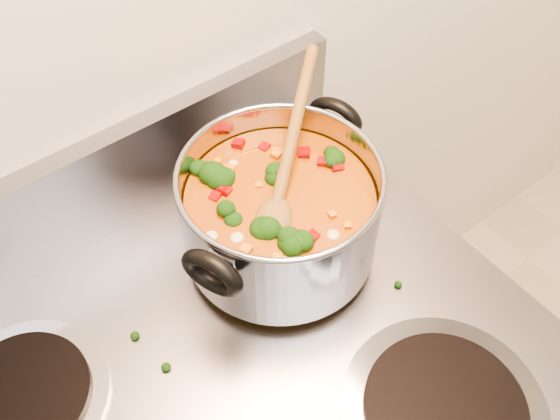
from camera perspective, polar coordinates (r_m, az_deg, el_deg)
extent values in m
cube|color=gray|center=(0.87, -17.06, 1.38)|extent=(0.80, 0.03, 0.16)
cylinder|color=#A5A5AD|center=(0.78, 14.76, -17.37)|extent=(0.24, 0.24, 0.01)
cylinder|color=black|center=(0.78, 14.88, -17.14)|extent=(0.19, 0.19, 0.01)
cylinder|color=#A5A5AD|center=(0.82, -22.30, -15.54)|extent=(0.20, 0.20, 0.01)
cylinder|color=black|center=(0.82, -22.48, -15.30)|extent=(0.16, 0.16, 0.01)
cylinder|color=#A5A5AD|center=(0.88, -0.16, -2.65)|extent=(0.20, 0.20, 0.01)
cylinder|color=black|center=(0.87, -0.17, -2.34)|extent=(0.16, 0.16, 0.01)
cylinder|color=#A2A2AA|center=(0.80, 0.00, -0.13)|extent=(0.26, 0.26, 0.14)
torus|color=#A2A2AA|center=(0.75, 0.00, 3.19)|extent=(0.26, 0.26, 0.01)
cylinder|color=#98580D|center=(0.82, 0.00, -0.94)|extent=(0.24, 0.24, 0.10)
torus|color=black|center=(0.70, -6.22, -5.75)|extent=(0.05, 0.08, 0.08)
torus|color=black|center=(0.86, 5.06, 8.41)|extent=(0.05, 0.08, 0.08)
ellipsoid|color=black|center=(0.73, 1.09, -3.64)|extent=(0.04, 0.04, 0.03)
ellipsoid|color=black|center=(0.77, -4.58, 0.33)|extent=(0.04, 0.04, 0.03)
ellipsoid|color=black|center=(0.83, -4.43, 4.91)|extent=(0.04, 0.04, 0.03)
ellipsoid|color=black|center=(0.80, 4.18, 3.02)|extent=(0.04, 0.04, 0.03)
ellipsoid|color=black|center=(0.78, -1.26, 1.37)|extent=(0.04, 0.04, 0.03)
ellipsoid|color=black|center=(0.84, -0.01, 6.09)|extent=(0.04, 0.04, 0.03)
ellipsoid|color=black|center=(0.78, 5.66, 1.04)|extent=(0.04, 0.04, 0.03)
ellipsoid|color=black|center=(0.73, -2.48, -3.98)|extent=(0.04, 0.04, 0.03)
ellipsoid|color=#980905|center=(0.80, -2.83, 2.75)|extent=(0.01, 0.01, 0.01)
ellipsoid|color=#980905|center=(0.81, 3.04, 3.75)|extent=(0.01, 0.01, 0.01)
ellipsoid|color=#980905|center=(0.82, 1.98, 4.62)|extent=(0.01, 0.01, 0.01)
ellipsoid|color=#980905|center=(0.78, 3.37, 1.28)|extent=(0.01, 0.01, 0.01)
ellipsoid|color=#980905|center=(0.73, 1.22, -2.94)|extent=(0.01, 0.01, 0.01)
ellipsoid|color=#980905|center=(0.75, -1.70, -1.81)|extent=(0.01, 0.01, 0.01)
ellipsoid|color=#980905|center=(0.80, -2.86, 2.63)|extent=(0.01, 0.01, 0.01)
ellipsoid|color=#980905|center=(0.74, 2.13, -2.01)|extent=(0.01, 0.01, 0.01)
ellipsoid|color=#980905|center=(0.82, -5.66, 4.04)|extent=(0.01, 0.01, 0.01)
ellipsoid|color=#980905|center=(0.82, 6.12, 4.29)|extent=(0.01, 0.01, 0.01)
ellipsoid|color=orange|center=(0.77, -6.81, 0.33)|extent=(0.01, 0.01, 0.01)
ellipsoid|color=orange|center=(0.78, -7.48, 0.52)|extent=(0.01, 0.01, 0.01)
ellipsoid|color=orange|center=(0.72, 0.07, -5.03)|extent=(0.01, 0.01, 0.01)
ellipsoid|color=orange|center=(0.83, 1.53, 5.66)|extent=(0.01, 0.01, 0.01)
ellipsoid|color=orange|center=(0.76, 6.96, -0.48)|extent=(0.01, 0.01, 0.01)
ellipsoid|color=orange|center=(0.78, -0.50, 1.51)|extent=(0.01, 0.01, 0.01)
ellipsoid|color=orange|center=(0.82, -2.44, 4.91)|extent=(0.01, 0.01, 0.01)
ellipsoid|color=orange|center=(0.82, -2.59, 4.84)|extent=(0.01, 0.01, 0.01)
ellipsoid|color=#C6BB88|center=(0.81, -2.36, 3.91)|extent=(0.02, 0.02, 0.01)
ellipsoid|color=#C6BB88|center=(0.84, -0.67, 5.93)|extent=(0.02, 0.02, 0.01)
ellipsoid|color=#C6BB88|center=(0.75, 0.69, -1.65)|extent=(0.02, 0.02, 0.01)
ellipsoid|color=#C6BB88|center=(0.81, 2.44, 3.58)|extent=(0.02, 0.02, 0.01)
ellipsoid|color=#C6BB88|center=(0.77, 2.57, 0.91)|extent=(0.02, 0.02, 0.01)
ellipsoid|color=#C6BB88|center=(0.77, -6.51, -0.29)|extent=(0.02, 0.02, 0.01)
ellipsoid|color=brown|center=(0.75, -0.72, -1.29)|extent=(0.09, 0.09, 0.04)
cylinder|color=brown|center=(0.81, 1.28, 7.29)|extent=(0.21, 0.18, 0.08)
ellipsoid|color=black|center=(0.86, -9.92, -6.03)|extent=(0.01, 0.01, 0.01)
ellipsoid|color=black|center=(0.78, 2.68, -13.94)|extent=(0.01, 0.01, 0.01)
ellipsoid|color=black|center=(0.93, -11.47, -0.26)|extent=(0.01, 0.01, 0.01)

